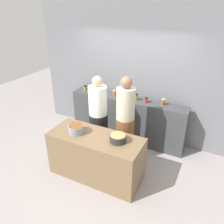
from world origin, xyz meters
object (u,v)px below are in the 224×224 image
Objects in this scene: cook_with_tongs at (98,121)px; preserve_jar_6 at (146,100)px; preserve_jar_2 at (96,91)px; preserve_jar_1 at (89,90)px; preserve_jar_3 at (114,93)px; cooking_pot_left at (76,129)px; preserve_jar_7 at (163,102)px; cook_in_cap at (125,126)px; preserve_jar_5 at (136,97)px; preserve_jar_4 at (123,95)px; cooking_pot_center at (118,138)px; preserve_jar_0 at (85,88)px.

preserve_jar_6 is at bearing 47.25° from cook_with_tongs.
preserve_jar_2 is 0.08× the size of cook_with_tongs.
preserve_jar_1 is 1.01× the size of preserve_jar_6.
preserve_jar_6 is (0.76, -0.02, -0.01)m from preserve_jar_3.
cooking_pot_left is (-0.80, -1.45, -0.16)m from preserve_jar_6.
cook_with_tongs is (0.04, -0.80, -0.32)m from preserve_jar_3.
cook_in_cap is at bearing -121.72° from preserve_jar_7.
preserve_jar_5 is 0.08× the size of cook_in_cap.
preserve_jar_2 is 1.25× the size of preserve_jar_4.
preserve_jar_3 is 1.58m from cooking_pot_center.
cooking_pot_left is (-1.16, -1.49, -0.17)m from preserve_jar_7.
preserve_jar_4 is at bearing 175.99° from preserve_jar_6.
cook_with_tongs reaches higher than cooking_pot_center.
preserve_jar_4 is 1.51m from cooking_pot_left.
preserve_jar_3 is at bearing -177.80° from preserve_jar_5.
preserve_jar_5 is 0.50× the size of cooking_pot_left.
preserve_jar_5 reaches higher than preserve_jar_0.
preserve_jar_0 is at bearing -177.42° from preserve_jar_4.
cooking_pot_center is 0.93m from cook_with_tongs.
cooking_pot_center is at bearing -90.62° from preserve_jar_6.
preserve_jar_4 is 0.93m from preserve_jar_7.
preserve_jar_1 is at bearing 150.71° from cook_in_cap.
preserve_jar_0 is 2.04m from cooking_pot_center.
preserve_jar_1 is 0.40× the size of cooking_pot_center.
cooking_pot_left is 0.16× the size of cook_with_tongs.
preserve_jar_3 is at bearing 88.59° from cooking_pot_left.
cook_with_tongs is at bearing -142.51° from preserve_jar_7.
preserve_jar_2 is at bearing -173.77° from preserve_jar_5.
preserve_jar_6 is 0.06× the size of cook_in_cap.
preserve_jar_0 reaches higher than cooking_pot_left.
preserve_jar_3 is at bearing 6.87° from preserve_jar_1.
cooking_pot_center is at bearing -41.95° from preserve_jar_0.
preserve_jar_2 is at bearing -176.67° from preserve_jar_6.
preserve_jar_1 reaches higher than cooking_pot_left.
preserve_jar_4 is 0.87× the size of preserve_jar_7.
preserve_jar_5 is (0.53, 0.02, 0.00)m from preserve_jar_3.
preserve_jar_6 is at bearing -8.57° from preserve_jar_5.
preserve_jar_7 is at bearing 4.29° from preserve_jar_2.
preserve_jar_2 is 0.97m from preserve_jar_5.
preserve_jar_6 is (0.24, -0.04, -0.01)m from preserve_jar_5.
preserve_jar_5 is 1.25× the size of preserve_jar_6.
cook_in_cap is at bearing 1.85° from cook_with_tongs.
preserve_jar_3 reaches higher than preserve_jar_1.
preserve_jar_2 is (0.33, -0.07, 0.01)m from preserve_jar_0.
cooking_pot_left is at bearing -127.80° from preserve_jar_7.
cooking_pot_left is (-0.23, -1.49, -0.16)m from preserve_jar_4.
preserve_jar_0 is 0.96× the size of preserve_jar_3.
cook_with_tongs reaches higher than cooking_pot_left.
cook_in_cap is (0.09, -0.80, -0.29)m from preserve_jar_5.
cook_in_cap reaches higher than cooking_pot_center.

